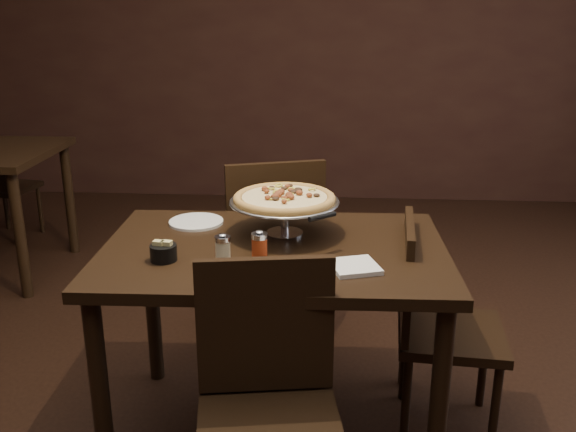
{
  "coord_description": "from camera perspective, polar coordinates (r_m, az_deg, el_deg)",
  "views": [
    {
      "loc": [
        0.2,
        -2.16,
        1.69
      ],
      "look_at": [
        0.05,
        0.14,
        0.92
      ],
      "focal_mm": 40.0,
      "sensor_mm": 36.0,
      "label": 1
    }
  ],
  "objects": [
    {
      "name": "dining_table",
      "position": [
        2.47,
        -1.24,
        -5.09
      ],
      "size": [
        1.32,
        0.9,
        0.81
      ],
      "rotation": [
        0.0,
        0.0,
        0.02
      ],
      "color": "black",
      "rests_on": "ground"
    },
    {
      "name": "serving_spatula",
      "position": [
        2.32,
        3.06,
        -0.11
      ],
      "size": [
        0.16,
        0.16,
        0.02
      ],
      "rotation": [
        0.0,
        0.0,
        -0.8
      ],
      "color": "#BBBCC3",
      "rests_on": "pizza_stand"
    },
    {
      "name": "plate_left",
      "position": [
        2.71,
        -8.17,
        -0.52
      ],
      "size": [
        0.23,
        0.23,
        0.01
      ],
      "primitive_type": "cylinder",
      "color": "white",
      "rests_on": "dining_table"
    },
    {
      "name": "plate_near",
      "position": [
        2.19,
        0.8,
        -5.04
      ],
      "size": [
        0.22,
        0.22,
        0.01
      ],
      "primitive_type": "cylinder",
      "color": "white",
      "rests_on": "dining_table"
    },
    {
      "name": "pizza_stand",
      "position": [
        2.52,
        -0.32,
        1.52
      ],
      "size": [
        0.44,
        0.44,
        0.18
      ],
      "color": "#BBBCC3",
      "rests_on": "dining_table"
    },
    {
      "name": "pepper_flake_shaker",
      "position": [
        2.31,
        -2.56,
        -2.57
      ],
      "size": [
        0.06,
        0.06,
        0.11
      ],
      "color": "maroon",
      "rests_on": "dining_table"
    },
    {
      "name": "room",
      "position": [
        2.21,
        0.13,
        10.94
      ],
      "size": [
        6.04,
        7.04,
        2.84
      ],
      "color": "black",
      "rests_on": "ground"
    },
    {
      "name": "packet_caddy",
      "position": [
        2.33,
        -11.02,
        -3.16
      ],
      "size": [
        0.1,
        0.1,
        0.07
      ],
      "rotation": [
        0.0,
        0.0,
        -0.18
      ],
      "color": "black",
      "rests_on": "dining_table"
    },
    {
      "name": "bg_chair_far",
      "position": [
        5.15,
        -24.26,
        2.71
      ],
      "size": [
        0.44,
        0.44,
        0.81
      ],
      "rotation": [
        0.0,
        0.0,
        2.96
      ],
      "color": "black",
      "rests_on": "ground"
    },
    {
      "name": "chair_far",
      "position": [
        3.18,
        -1.55,
        -2.68
      ],
      "size": [
        0.59,
        0.59,
        1.0
      ],
      "rotation": [
        0.0,
        0.0,
        3.44
      ],
      "color": "black",
      "rests_on": "ground"
    },
    {
      "name": "chair_near",
      "position": [
        2.07,
        -1.77,
        -16.12
      ],
      "size": [
        0.5,
        0.5,
        0.94
      ],
      "rotation": [
        0.0,
        0.0,
        0.15
      ],
      "color": "black",
      "rests_on": "ground"
    },
    {
      "name": "chair_side",
      "position": [
        2.66,
        12.85,
        -8.94
      ],
      "size": [
        0.45,
        0.45,
        0.89
      ],
      "rotation": [
        0.0,
        0.0,
        1.48
      ],
      "color": "black",
      "rests_on": "ground"
    },
    {
      "name": "napkin_stack",
      "position": [
        2.24,
        5.93,
        -4.5
      ],
      "size": [
        0.2,
        0.2,
        0.02
      ],
      "primitive_type": "cube",
      "rotation": [
        0.0,
        0.0,
        0.3
      ],
      "color": "silver",
      "rests_on": "dining_table"
    },
    {
      "name": "parmesan_shaker",
      "position": [
        2.31,
        -5.82,
        -2.78
      ],
      "size": [
        0.06,
        0.06,
        0.1
      ],
      "color": "beige",
      "rests_on": "dining_table"
    }
  ]
}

